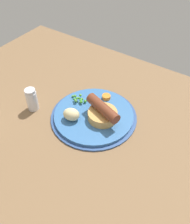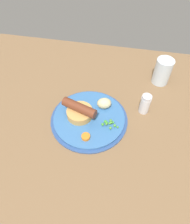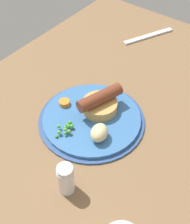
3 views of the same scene
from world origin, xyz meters
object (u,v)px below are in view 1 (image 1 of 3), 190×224
at_px(sausage_pudding, 103,113).
at_px(potato_chunk_0, 71,114).
at_px(carrot_slice_0, 106,97).
at_px(dinner_plate, 94,116).
at_px(pea_pile, 79,99).
at_px(salt_shaker, 32,99).

relative_size(sausage_pudding, potato_chunk_0, 2.47).
relative_size(sausage_pudding, carrot_slice_0, 4.48).
bearing_deg(dinner_plate, sausage_pudding, 178.47).
bearing_deg(carrot_slice_0, pea_pile, 43.76).
bearing_deg(carrot_slice_0, potato_chunk_0, 75.59).
height_order(sausage_pudding, pea_pile, sausage_pudding).
relative_size(dinner_plate, salt_shaker, 3.48).
bearing_deg(pea_pile, potato_chunk_0, 111.42).
height_order(sausage_pudding, carrot_slice_0, sausage_pudding).
height_order(sausage_pudding, salt_shaker, salt_shaker).
xyz_separation_m(dinner_plate, potato_chunk_0, (0.04, 0.05, 0.03)).
bearing_deg(potato_chunk_0, pea_pile, -68.58).
distance_m(potato_chunk_0, carrot_slice_0, 0.14).
bearing_deg(salt_shaker, dinner_plate, -157.64).
relative_size(dinner_plate, potato_chunk_0, 5.32).
relative_size(dinner_plate, pea_pile, 4.59).
distance_m(dinner_plate, salt_shaker, 0.19).
height_order(potato_chunk_0, salt_shaker, salt_shaker).
bearing_deg(salt_shaker, carrot_slice_0, -137.86).
xyz_separation_m(sausage_pudding, potato_chunk_0, (0.07, 0.05, -0.00)).
bearing_deg(pea_pile, dinner_plate, 164.45).
distance_m(sausage_pudding, potato_chunk_0, 0.09).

